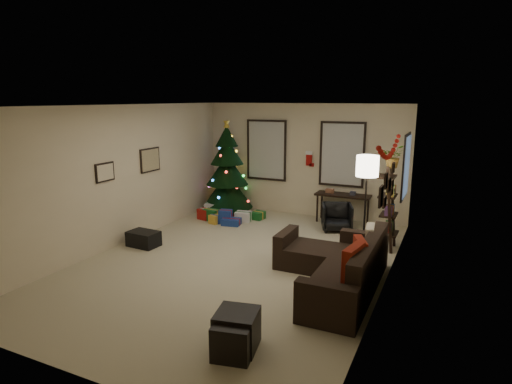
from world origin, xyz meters
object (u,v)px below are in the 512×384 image
(desk_chair, at_px, (337,217))
(sofa, at_px, (339,268))
(bookshelf, at_px, (390,209))
(christmas_tree, at_px, (227,173))
(desk, at_px, (343,197))

(desk_chair, bearing_deg, sofa, -94.26)
(sofa, relative_size, bookshelf, 1.55)
(christmas_tree, height_order, sofa, christmas_tree)
(desk, relative_size, desk_chair, 2.09)
(desk_chair, xyz_separation_m, bookshelf, (1.19, -0.76, 0.49))
(sofa, distance_m, desk, 3.49)
(desk, bearing_deg, desk_chair, -86.42)
(bookshelf, bearing_deg, desk, 131.11)
(sofa, bearing_deg, desk, 103.19)
(desk, bearing_deg, sofa, -76.81)
(desk_chair, bearing_deg, desk, 73.94)
(sofa, bearing_deg, desk_chair, 105.39)
(christmas_tree, distance_m, desk, 2.91)
(sofa, xyz_separation_m, desk_chair, (-0.75, 2.73, 0.03))
(desk_chair, bearing_deg, christmas_tree, 152.67)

